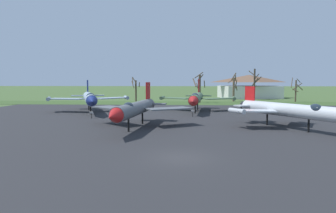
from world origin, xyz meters
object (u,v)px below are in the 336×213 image
at_px(jet_fighter_front_right, 135,109).
at_px(info_placard_rear_center, 92,114).
at_px(visitor_building, 249,87).
at_px(jet_fighter_rear_center, 90,98).
at_px(jet_fighter_rear_left, 196,98).
at_px(jet_fighter_front_left, 289,110).
at_px(info_placard_rear_left, 193,113).

distance_m(jet_fighter_front_right, info_placard_rear_center, 11.35).
xyz_separation_m(info_placard_rear_center, visitor_building, (33.90, 55.13, 3.00)).
height_order(jet_fighter_rear_center, jet_fighter_rear_left, jet_fighter_rear_left).
height_order(jet_fighter_front_left, jet_fighter_front_right, jet_fighter_front_right).
height_order(jet_fighter_rear_center, info_placard_rear_left, jet_fighter_rear_center).
bearing_deg(jet_fighter_rear_left, jet_fighter_rear_center, -173.04).
xyz_separation_m(jet_fighter_front_right, info_placard_rear_left, (6.85, 11.09, -1.61)).
distance_m(jet_fighter_front_left, visitor_building, 63.80).
height_order(jet_fighter_rear_center, info_placard_rear_center, jet_fighter_rear_center).
xyz_separation_m(jet_fighter_rear_left, info_placard_rear_left, (-0.85, -7.67, -1.77)).
distance_m(jet_fighter_front_right, jet_fighter_rear_left, 20.28).
bearing_deg(jet_fighter_front_left, info_placard_rear_left, 133.63).
relative_size(info_placard_rear_center, jet_fighter_rear_left, 0.06).
bearing_deg(jet_fighter_front_right, jet_fighter_rear_left, 67.70).
xyz_separation_m(jet_fighter_front_right, jet_fighter_rear_center, (-10.64, 16.52, 0.23)).
bearing_deg(jet_fighter_front_left, jet_fighter_rear_center, 149.62).
bearing_deg(visitor_building, jet_fighter_front_left, -98.08).
bearing_deg(info_placard_rear_center, jet_fighter_rear_left, 34.51).
relative_size(jet_fighter_rear_center, info_placard_rear_center, 16.60).
height_order(jet_fighter_front_left, jet_fighter_rear_left, jet_fighter_rear_left).
bearing_deg(jet_fighter_rear_left, jet_fighter_front_right, -112.30).
relative_size(jet_fighter_front_right, jet_fighter_rear_center, 0.94).
relative_size(jet_fighter_rear_center, visitor_building, 0.87).
distance_m(jet_fighter_rear_center, info_placard_rear_center, 9.04).
bearing_deg(info_placard_rear_center, jet_fighter_front_right, -46.81).
xyz_separation_m(jet_fighter_front_left, visitor_building, (8.96, 63.15, 1.46)).
height_order(jet_fighter_rear_left, info_placard_rear_left, jet_fighter_rear_left).
xyz_separation_m(jet_fighter_front_left, jet_fighter_rear_center, (-27.89, 16.35, 0.32)).
bearing_deg(jet_fighter_front_right, info_placard_rear_center, 133.19).
relative_size(jet_fighter_front_left, info_placard_rear_center, 13.96).
bearing_deg(info_placard_rear_center, jet_fighter_rear_center, 109.51).
distance_m(jet_fighter_front_left, info_placard_rear_center, 26.24).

